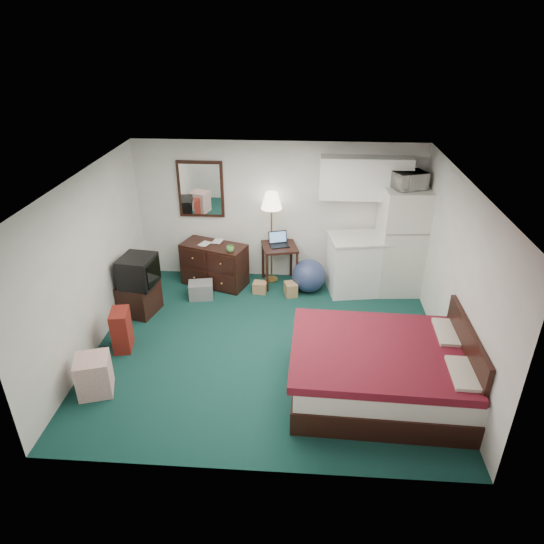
# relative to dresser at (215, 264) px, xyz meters

# --- Properties ---
(floor) EXTENTS (5.00, 4.50, 0.01)m
(floor) POSITION_rel_dresser_xyz_m (1.11, -1.83, -0.39)
(floor) COLOR #103935
(floor) RESTS_ON ground
(ceiling) EXTENTS (5.00, 4.50, 0.01)m
(ceiling) POSITION_rel_dresser_xyz_m (1.11, -1.83, 2.11)
(ceiling) COLOR white
(ceiling) RESTS_ON walls
(walls) EXTENTS (5.01, 4.51, 2.50)m
(walls) POSITION_rel_dresser_xyz_m (1.11, -1.83, 0.86)
(walls) COLOR white
(walls) RESTS_ON floor
(mirror) EXTENTS (0.80, 0.06, 1.00)m
(mirror) POSITION_rel_dresser_xyz_m (-0.24, 0.39, 1.26)
(mirror) COLOR white
(mirror) RESTS_ON walls
(upper_cabinets) EXTENTS (1.50, 0.35, 0.70)m
(upper_cabinets) POSITION_rel_dresser_xyz_m (2.56, 0.24, 1.56)
(upper_cabinets) COLOR white
(upper_cabinets) RESTS_ON walls
(headboard) EXTENTS (0.06, 1.56, 1.00)m
(headboard) POSITION_rel_dresser_xyz_m (3.57, -2.76, 0.16)
(headboard) COLOR black
(headboard) RESTS_ON walls
(dresser) EXTENTS (1.24, 0.86, 0.77)m
(dresser) POSITION_rel_dresser_xyz_m (0.00, 0.00, 0.00)
(dresser) COLOR black
(dresser) RESTS_ON floor
(floor_lamp) EXTENTS (0.44, 0.44, 1.68)m
(floor_lamp) POSITION_rel_dresser_xyz_m (1.01, 0.21, 0.45)
(floor_lamp) COLOR tan
(floor_lamp) RESTS_ON floor
(desk) EXTENTS (0.70, 0.70, 0.74)m
(desk) POSITION_rel_dresser_xyz_m (1.16, 0.10, -0.01)
(desk) COLOR black
(desk) RESTS_ON floor
(exercise_ball) EXTENTS (0.71, 0.71, 0.59)m
(exercise_ball) POSITION_rel_dresser_xyz_m (1.69, -0.14, -0.09)
(exercise_ball) COLOR navy
(exercise_ball) RESTS_ON floor
(kitchen_counter) EXTENTS (1.00, 0.82, 0.99)m
(kitchen_counter) POSITION_rel_dresser_xyz_m (2.49, -0.07, 0.11)
(kitchen_counter) COLOR white
(kitchen_counter) RESTS_ON floor
(fridge) EXTENTS (0.82, 0.82, 1.86)m
(fridge) POSITION_rel_dresser_xyz_m (3.24, 0.05, 0.54)
(fridge) COLOR silver
(fridge) RESTS_ON floor
(bed) EXTENTS (2.21, 1.75, 0.69)m
(bed) POSITION_rel_dresser_xyz_m (2.59, -2.76, -0.04)
(bed) COLOR #400B15
(bed) RESTS_ON floor
(tv_stand) EXTENTS (0.64, 0.67, 0.51)m
(tv_stand) POSITION_rel_dresser_xyz_m (-1.05, -1.04, -0.13)
(tv_stand) COLOR black
(tv_stand) RESTS_ON floor
(suitcase) EXTENTS (0.31, 0.42, 0.62)m
(suitcase) POSITION_rel_dresser_xyz_m (-0.99, -2.04, -0.07)
(suitcase) COLOR maroon
(suitcase) RESTS_ON floor
(retail_box) EXTENTS (0.52, 0.52, 0.52)m
(retail_box) POSITION_rel_dresser_xyz_m (-1.03, -2.98, -0.13)
(retail_box) COLOR silver
(retail_box) RESTS_ON floor
(file_bin) EXTENTS (0.46, 0.37, 0.28)m
(file_bin) POSITION_rel_dresser_xyz_m (-0.16, -0.51, -0.24)
(file_bin) COLOR slate
(file_bin) RESTS_ON floor
(cardboard_box_a) EXTENTS (0.25, 0.22, 0.20)m
(cardboard_box_a) POSITION_rel_dresser_xyz_m (0.84, -0.27, -0.29)
(cardboard_box_a) COLOR #9F8255
(cardboard_box_a) RESTS_ON floor
(cardboard_box_b) EXTENTS (0.26, 0.28, 0.24)m
(cardboard_box_b) POSITION_rel_dresser_xyz_m (1.38, -0.33, -0.27)
(cardboard_box_b) COLOR #9F8255
(cardboard_box_b) RESTS_ON floor
(laptop) EXTENTS (0.39, 0.35, 0.23)m
(laptop) POSITION_rel_dresser_xyz_m (1.15, 0.09, 0.47)
(laptop) COLOR black
(laptop) RESTS_ON desk
(crt_tv) EXTENTS (0.59, 0.63, 0.48)m
(crt_tv) POSITION_rel_dresser_xyz_m (-1.01, -1.05, 0.37)
(crt_tv) COLOR black
(crt_tv) RESTS_ON tv_stand
(microwave) EXTENTS (0.57, 0.45, 0.34)m
(microwave) POSITION_rel_dresser_xyz_m (3.24, 0.01, 1.64)
(microwave) COLOR silver
(microwave) RESTS_ON fridge
(book_a) EXTENTS (0.15, 0.08, 0.22)m
(book_a) POSITION_rel_dresser_xyz_m (-0.23, 0.04, 0.50)
(book_a) COLOR #9F8255
(book_a) RESTS_ON dresser
(book_b) EXTENTS (0.17, 0.06, 0.22)m
(book_b) POSITION_rel_dresser_xyz_m (-0.03, 0.14, 0.50)
(book_b) COLOR #9F8255
(book_b) RESTS_ON dresser
(mug) EXTENTS (0.17, 0.15, 0.13)m
(mug) POSITION_rel_dresser_xyz_m (0.34, -0.27, 0.45)
(mug) COLOR #5C9D4A
(mug) RESTS_ON dresser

